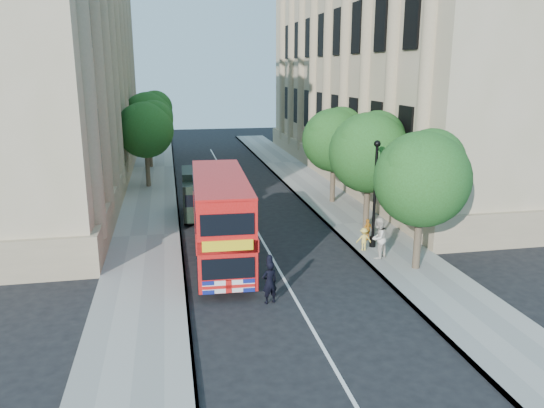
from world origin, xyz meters
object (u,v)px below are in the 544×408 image
box_van (200,195)px  woman_pedestrian (378,238)px  lamp_post (375,199)px  police_constable (270,282)px  double_decker_bus (221,217)px

box_van → woman_pedestrian: size_ratio=2.54×
lamp_post → police_constable: lamp_post is taller
police_constable → woman_pedestrian: bearing=-163.7°
double_decker_bus → box_van: double_decker_bus is taller
lamp_post → police_constable: bearing=-140.3°
police_constable → woman_pedestrian: (5.68, 3.49, 0.24)m
woman_pedestrian → lamp_post: bearing=-140.9°
double_decker_bus → woman_pedestrian: size_ratio=4.54×
double_decker_bus → woman_pedestrian: double_decker_bus is taller
police_constable → woman_pedestrian: size_ratio=0.87×
lamp_post → double_decker_bus: bearing=-176.0°
box_van → police_constable: bearing=-80.6°
double_decker_bus → police_constable: bearing=-71.3°
police_constable → lamp_post: bearing=-155.6°
lamp_post → box_van: lamp_post is taller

